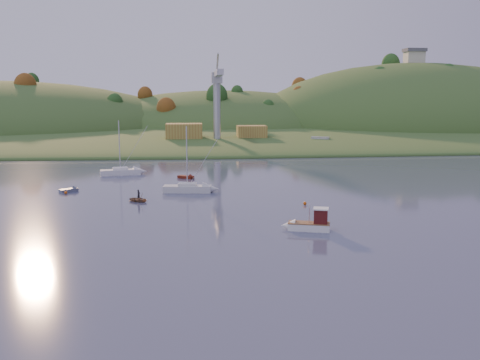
{
  "coord_description": "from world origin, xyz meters",
  "views": [
    {
      "loc": [
        -6.9,
        -41.74,
        15.87
      ],
      "look_at": [
        0.49,
        33.67,
        3.78
      ],
      "focal_mm": 40.0,
      "sensor_mm": 36.0,
      "label": 1
    }
  ],
  "objects": [
    {
      "name": "grey_dinghy",
      "position": [
        -26.18,
        48.05,
        0.26
      ],
      "size": [
        3.43,
        3.08,
        1.26
      ],
      "rotation": [
        0.0,
        0.0,
        0.67
      ],
      "color": "slate",
      "rests_on": "ground"
    },
    {
      "name": "hill_right",
      "position": [
        95.0,
        195.0,
        0.0
      ],
      "size": [
        150.0,
        130.0,
        60.0
      ],
      "primitive_type": "ellipsoid",
      "color": "#304F1F",
      "rests_on": "ground"
    },
    {
      "name": "shore_slope",
      "position": [
        0.0,
        165.0,
        0.0
      ],
      "size": [
        640.0,
        150.0,
        7.0
      ],
      "primitive_type": "ellipsoid",
      "color": "#304F1F",
      "rests_on": "ground"
    },
    {
      "name": "work_vessel",
      "position": [
        33.41,
        118.0,
        1.15
      ],
      "size": [
        13.32,
        8.79,
        3.23
      ],
      "rotation": [
        0.0,
        0.0,
        -0.38
      ],
      "color": "slate",
      "rests_on": "ground"
    },
    {
      "name": "sailboat_near",
      "position": [
        -20.46,
        66.08,
        0.71
      ],
      "size": [
        8.15,
        3.88,
        10.87
      ],
      "rotation": [
        0.0,
        0.0,
        0.2
      ],
      "color": "white",
      "rests_on": "ground"
    },
    {
      "name": "wharf",
      "position": [
        5.0,
        122.0,
        1.2
      ],
      "size": [
        42.0,
        16.0,
        2.4
      ],
      "primitive_type": "cube",
      "color": "slate",
      "rests_on": "ground"
    },
    {
      "name": "shed_east",
      "position": [
        13.0,
        124.0,
        4.4
      ],
      "size": [
        9.0,
        7.0,
        4.0
      ],
      "primitive_type": "cube",
      "color": "olive",
      "rests_on": "wharf"
    },
    {
      "name": "ground",
      "position": [
        0.0,
        0.0,
        0.0
      ],
      "size": [
        500.0,
        500.0,
        0.0
      ],
      "primitive_type": "plane",
      "color": "#353C57",
      "rests_on": "ground"
    },
    {
      "name": "buoy_1",
      "position": [
        -26.69,
        45.61,
        0.25
      ],
      "size": [
        0.5,
        0.5,
        0.5
      ],
      "primitive_type": "sphere",
      "color": "#DB580B",
      "rests_on": "ground"
    },
    {
      "name": "buoy_2",
      "position": [
        -6.66,
        51.89,
        0.25
      ],
      "size": [
        0.5,
        0.5,
        0.5
      ],
      "primitive_type": "sphere",
      "color": "#DB580B",
      "rests_on": "ground"
    },
    {
      "name": "red_tender",
      "position": [
        -6.8,
        59.89,
        0.26
      ],
      "size": [
        3.72,
        3.11,
        1.25
      ],
      "rotation": [
        0.0,
        0.0,
        -0.61
      ],
      "color": "#5A190C",
      "rests_on": "ground"
    },
    {
      "name": "dock_crane",
      "position": [
        2.0,
        118.39,
        17.17
      ],
      "size": [
        3.2,
        28.0,
        20.3
      ],
      "color": "#B7B7BC",
      "rests_on": "wharf"
    },
    {
      "name": "far_shore",
      "position": [
        0.0,
        230.0,
        0.0
      ],
      "size": [
        620.0,
        220.0,
        1.5
      ],
      "primitive_type": "cube",
      "color": "#304F1F",
      "rests_on": "ground"
    },
    {
      "name": "hill_center",
      "position": [
        10.0,
        210.0,
        0.0
      ],
      "size": [
        140.0,
        120.0,
        36.0
      ],
      "primitive_type": "ellipsoid",
      "color": "#304F1F",
      "rests_on": "ground"
    },
    {
      "name": "sailboat_far",
      "position": [
        -7.09,
        45.46,
        0.71
      ],
      "size": [
        8.08,
        3.28,
        10.89
      ],
      "rotation": [
        0.0,
        0.0,
        -0.12
      ],
      "color": "silver",
      "rests_on": "ground"
    },
    {
      "name": "buoy_0",
      "position": [
        9.96,
        33.25,
        0.25
      ],
      "size": [
        0.5,
        0.5,
        0.5
      ],
      "primitive_type": "sphere",
      "color": "#DB580B",
      "rests_on": "ground"
    },
    {
      "name": "shed_west",
      "position": [
        -8.0,
        123.0,
        4.8
      ],
      "size": [
        11.0,
        8.0,
        4.8
      ],
      "primitive_type": "cube",
      "color": "olive",
      "rests_on": "wharf"
    },
    {
      "name": "hilltop_house",
      "position": [
        95.0,
        195.0,
        33.4
      ],
      "size": [
        9.0,
        7.0,
        6.45
      ],
      "color": "beige",
      "rests_on": "hill_right"
    },
    {
      "name": "paddler",
      "position": [
        -14.37,
        38.21,
        0.79
      ],
      "size": [
        0.63,
        0.69,
        1.57
      ],
      "primitive_type": "imported",
      "rotation": [
        0.0,
        0.0,
        0.97
      ],
      "color": "black",
      "rests_on": "ground"
    },
    {
      "name": "fishing_boat",
      "position": [
        6.87,
        18.81,
        0.81
      ],
      "size": [
        6.02,
        3.33,
        3.67
      ],
      "rotation": [
        0.0,
        0.0,
        2.86
      ],
      "color": "white",
      "rests_on": "ground"
    },
    {
      "name": "canoe",
      "position": [
        -14.37,
        38.21,
        0.32
      ],
      "size": [
        3.81,
        3.58,
        0.64
      ],
      "primitive_type": "imported",
      "rotation": [
        0.0,
        0.0,
        0.97
      ],
      "color": "#86654A",
      "rests_on": "ground"
    },
    {
      "name": "hillside_trees",
      "position": [
        0.0,
        185.0,
        0.0
      ],
      "size": [
        280.0,
        50.0,
        32.0
      ],
      "primitive_type": null,
      "color": "#224418",
      "rests_on": "ground"
    }
  ]
}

